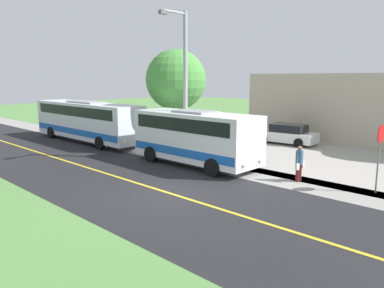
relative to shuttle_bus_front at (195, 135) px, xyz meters
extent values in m
plane|color=#548442|center=(4.55, 2.94, -1.66)|extent=(120.00, 120.00, 0.00)
cube|color=black|center=(4.55, 2.94, -1.65)|extent=(8.00, 100.00, 0.01)
cube|color=gray|center=(-0.65, 2.94, -1.66)|extent=(2.40, 100.00, 0.01)
cube|color=#9E9991|center=(-7.85, 5.94, -1.66)|extent=(14.00, 36.00, 0.01)
cube|color=gold|center=(4.55, 2.94, -1.65)|extent=(0.16, 100.00, 0.00)
cube|color=white|center=(0.00, 0.00, -0.03)|extent=(2.49, 7.53, 2.55)
cube|color=blue|center=(0.00, 0.00, -0.76)|extent=(2.53, 7.38, 0.44)
cube|color=black|center=(0.00, 0.00, 0.69)|extent=(2.53, 6.78, 0.70)
cube|color=gray|center=(0.00, 0.00, 1.30)|extent=(1.50, 2.26, 0.12)
cylinder|color=black|center=(-1.25, 2.33, -1.21)|extent=(0.25, 0.90, 0.90)
cylinder|color=black|center=(1.25, 2.33, -1.21)|extent=(0.25, 0.90, 0.90)
cylinder|color=black|center=(-1.25, -2.34, -1.21)|extent=(0.25, 0.90, 0.90)
cylinder|color=black|center=(1.25, -2.34, -1.21)|extent=(0.25, 0.90, 0.90)
sphere|color=#F2EACC|center=(-0.69, 3.79, -0.96)|extent=(0.20, 0.20, 0.20)
sphere|color=#F2EACC|center=(0.69, 3.79, -0.96)|extent=(0.20, 0.20, 0.20)
cube|color=silver|center=(0.09, -11.16, -0.02)|extent=(2.32, 11.38, 2.58)
cube|color=blue|center=(0.09, -11.16, -0.76)|extent=(2.36, 11.15, 0.44)
cube|color=black|center=(0.09, -11.16, 0.72)|extent=(2.36, 10.24, 0.70)
cube|color=gray|center=(0.09, -11.16, 1.33)|extent=(1.39, 3.41, 0.12)
cylinder|color=black|center=(-1.07, -7.64, -1.21)|extent=(0.25, 0.90, 0.90)
cylinder|color=black|center=(1.25, -7.64, -1.21)|extent=(0.25, 0.90, 0.90)
cylinder|color=black|center=(-1.07, -14.69, -1.21)|extent=(0.25, 0.90, 0.90)
cylinder|color=black|center=(1.25, -14.69, -1.21)|extent=(0.25, 0.90, 0.90)
sphere|color=#F2EACC|center=(-0.55, -5.45, -0.96)|extent=(0.20, 0.20, 0.20)
sphere|color=#F2EACC|center=(0.72, -5.45, -0.96)|extent=(0.20, 0.20, 0.20)
cylinder|color=#4C1919|center=(-0.98, 5.80, -1.25)|extent=(0.18, 0.18, 0.82)
cylinder|color=#4C1919|center=(-0.78, 5.80, -1.25)|extent=(0.18, 0.18, 0.82)
cylinder|color=#335972|center=(-0.88, 5.80, -0.52)|extent=(0.34, 0.34, 0.65)
sphere|color=#8C664C|center=(-0.88, 5.80, -0.08)|extent=(0.22, 0.22, 0.22)
cylinder|color=#335972|center=(-1.06, 5.80, -0.49)|extent=(0.27, 0.10, 0.58)
cube|color=beige|center=(-1.14, 5.85, -0.90)|extent=(0.20, 0.12, 0.28)
cylinder|color=#335972|center=(-0.70, 5.80, -0.49)|extent=(0.27, 0.10, 0.58)
cube|color=white|center=(-0.62, 5.85, -0.90)|extent=(0.20, 0.12, 0.28)
cylinder|color=slate|center=(-1.55, 9.01, -0.56)|extent=(0.07, 0.07, 2.20)
cylinder|color=red|center=(-1.55, 9.03, 0.84)|extent=(0.76, 0.03, 0.76)
cylinder|color=#9E9EA3|center=(-0.45, -1.20, 2.53)|extent=(0.24, 0.24, 8.37)
cylinder|color=#9E9EA3|center=(0.35, -1.20, 6.56)|extent=(1.60, 0.14, 0.14)
cube|color=#59595B|center=(1.15, -1.20, 6.46)|extent=(0.50, 0.24, 0.20)
cube|color=white|center=(-9.55, 0.11, -1.13)|extent=(2.20, 4.55, 0.70)
cube|color=black|center=(-9.56, 0.31, -0.49)|extent=(1.75, 2.55, 0.57)
cylinder|color=black|center=(-8.53, -1.17, -1.34)|extent=(0.28, 0.66, 0.64)
cylinder|color=black|center=(-10.32, -1.33, -1.34)|extent=(0.28, 0.66, 0.64)
cylinder|color=black|center=(-8.78, 1.55, -1.34)|extent=(0.28, 0.66, 0.64)
cylinder|color=black|center=(-10.57, 1.39, -1.34)|extent=(0.28, 0.66, 0.64)
cylinder|color=#4C3826|center=(-2.85, -4.51, -0.11)|extent=(0.36, 0.36, 3.10)
sphere|color=#478C3D|center=(-2.85, -4.51, 2.97)|extent=(4.07, 4.07, 4.07)
cube|color=#B7A893|center=(-16.85, 3.73, 0.89)|extent=(10.00, 17.17, 5.09)
camera|label=1|loc=(14.74, 13.98, 3.12)|focal=35.06mm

